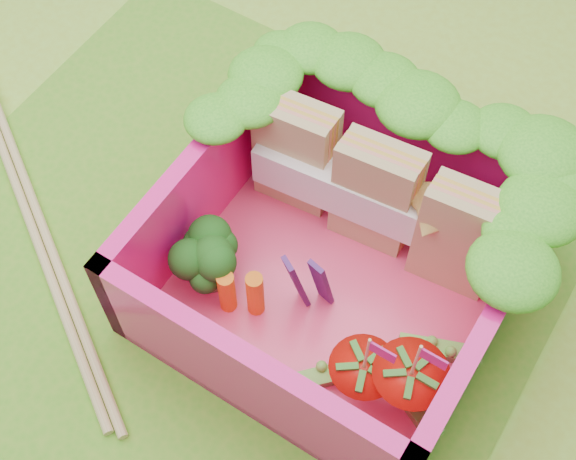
{
  "coord_description": "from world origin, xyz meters",
  "views": [
    {
      "loc": [
        1.1,
        -1.16,
        3.0
      ],
      "look_at": [
        0.23,
        0.21,
        0.28
      ],
      "focal_mm": 50.0,
      "sensor_mm": 36.0,
      "label": 1
    }
  ],
  "objects_px": {
    "bento_box": "(338,254)",
    "strawberry_right": "(407,386)",
    "broccoli": "(208,259)",
    "chopsticks": "(23,189)",
    "sandwich_stack": "(377,196)",
    "strawberry_left": "(361,379)"
  },
  "relations": [
    {
      "from": "strawberry_left",
      "to": "chopsticks",
      "type": "xyz_separation_m",
      "value": [
        -1.72,
        0.02,
        -0.16
      ]
    },
    {
      "from": "bento_box",
      "to": "strawberry_left",
      "type": "xyz_separation_m",
      "value": [
        0.31,
        -0.36,
        -0.09
      ]
    },
    {
      "from": "bento_box",
      "to": "chopsticks",
      "type": "xyz_separation_m",
      "value": [
        -1.41,
        -0.33,
        -0.25
      ]
    },
    {
      "from": "broccoli",
      "to": "strawberry_right",
      "type": "distance_m",
      "value": 0.9
    },
    {
      "from": "strawberry_left",
      "to": "chopsticks",
      "type": "relative_size",
      "value": 0.23
    },
    {
      "from": "strawberry_right",
      "to": "strawberry_left",
      "type": "bearing_deg",
      "value": -159.2
    },
    {
      "from": "chopsticks",
      "to": "broccoli",
      "type": "bearing_deg",
      "value": 3.88
    },
    {
      "from": "strawberry_right",
      "to": "broccoli",
      "type": "bearing_deg",
      "value": 178.04
    },
    {
      "from": "sandwich_stack",
      "to": "chopsticks",
      "type": "height_order",
      "value": "sandwich_stack"
    },
    {
      "from": "sandwich_stack",
      "to": "chopsticks",
      "type": "bearing_deg",
      "value": -156.42
    },
    {
      "from": "bento_box",
      "to": "strawberry_right",
      "type": "xyz_separation_m",
      "value": [
        0.47,
        -0.3,
        -0.08
      ]
    },
    {
      "from": "broccoli",
      "to": "chopsticks",
      "type": "height_order",
      "value": "broccoli"
    },
    {
      "from": "sandwich_stack",
      "to": "broccoli",
      "type": "relative_size",
      "value": 3.3
    },
    {
      "from": "strawberry_left",
      "to": "strawberry_right",
      "type": "relative_size",
      "value": 0.95
    },
    {
      "from": "bento_box",
      "to": "strawberry_right",
      "type": "bearing_deg",
      "value": -32.48
    },
    {
      "from": "strawberry_left",
      "to": "bento_box",
      "type": "bearing_deg",
      "value": 131.33
    },
    {
      "from": "strawberry_left",
      "to": "chopsticks",
      "type": "bearing_deg",
      "value": 179.24
    },
    {
      "from": "bento_box",
      "to": "strawberry_left",
      "type": "height_order",
      "value": "bento_box"
    },
    {
      "from": "sandwich_stack",
      "to": "broccoli",
      "type": "height_order",
      "value": "sandwich_stack"
    },
    {
      "from": "sandwich_stack",
      "to": "strawberry_right",
      "type": "distance_m",
      "value": 0.75
    },
    {
      "from": "broccoli",
      "to": "chopsticks",
      "type": "bearing_deg",
      "value": -176.12
    },
    {
      "from": "broccoli",
      "to": "strawberry_right",
      "type": "height_order",
      "value": "strawberry_right"
    }
  ]
}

